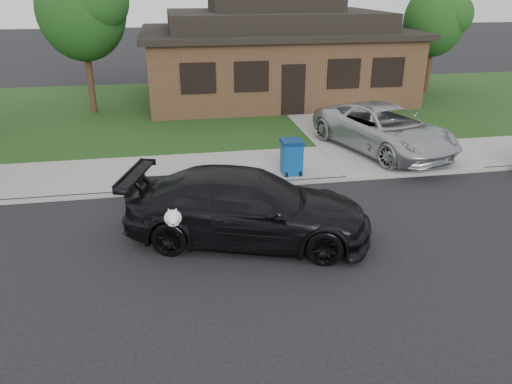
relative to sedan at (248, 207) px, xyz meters
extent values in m
plane|color=black|center=(-0.32, -0.46, -0.80)|extent=(120.00, 120.00, 0.00)
cube|color=gray|center=(-0.32, 4.54, -0.74)|extent=(60.00, 3.00, 0.12)
cube|color=gray|center=(-0.32, 3.04, -0.74)|extent=(60.00, 0.12, 0.12)
cube|color=#193814|center=(-0.32, 12.54, -0.73)|extent=(60.00, 13.00, 0.13)
cube|color=gray|center=(5.68, 9.54, -0.73)|extent=(4.50, 13.00, 0.14)
imported|color=black|center=(0.01, 0.00, 0.00)|extent=(5.89, 3.74, 1.59)
ellipsoid|color=white|center=(-1.66, -1.02, 0.36)|extent=(0.34, 0.40, 0.30)
sphere|color=white|center=(-1.66, -1.25, 0.46)|extent=(0.26, 0.26, 0.26)
cube|color=white|center=(-1.66, -1.37, 0.41)|extent=(0.09, 0.12, 0.08)
sphere|color=black|center=(-1.66, -1.43, 0.41)|extent=(0.04, 0.04, 0.04)
cone|color=white|center=(-1.73, -1.20, 0.59)|extent=(0.11, 0.11, 0.14)
cone|color=white|center=(-1.60, -1.20, 0.59)|extent=(0.11, 0.11, 0.14)
imported|color=#ABAEB2|center=(5.50, 5.22, 0.10)|extent=(4.03, 5.92, 1.51)
cube|color=#0C438D|center=(1.92, 3.64, -0.21)|extent=(0.58, 0.58, 0.94)
cube|color=navy|center=(1.92, 3.64, 0.31)|extent=(0.63, 0.63, 0.10)
cylinder|color=black|center=(1.71, 3.35, -0.60)|extent=(0.05, 0.15, 0.15)
cylinder|color=black|center=(2.13, 3.35, -0.60)|extent=(0.05, 0.15, 0.15)
cube|color=#422B1C|center=(3.68, 14.54, 0.83)|extent=(12.00, 8.00, 3.00)
cube|color=black|center=(3.68, 14.54, 2.46)|extent=(12.60, 8.60, 0.25)
cube|color=black|center=(3.68, 14.54, 2.98)|extent=(10.00, 6.50, 0.80)
cube|color=black|center=(3.68, 14.54, 3.68)|extent=(6.00, 3.50, 0.60)
cube|color=black|center=(3.68, 10.51, 0.43)|extent=(1.00, 0.06, 2.10)
cube|color=black|center=(-0.32, 10.52, 1.03)|extent=(1.30, 0.05, 1.10)
cube|color=black|center=(1.88, 10.52, 1.03)|extent=(1.30, 0.05, 1.10)
cube|color=black|center=(5.88, 10.52, 1.03)|extent=(1.30, 0.05, 1.10)
cube|color=black|center=(7.88, 10.52, 1.03)|extent=(1.30, 0.05, 1.10)
cylinder|color=#332114|center=(-4.82, 12.54, 0.57)|extent=(0.28, 0.28, 2.48)
ellipsoid|color=#143811|center=(-4.82, 12.54, 3.61)|extent=(3.60, 3.60, 4.14)
sphere|color=#26591E|center=(-4.10, 12.00, 3.97)|extent=(2.52, 2.52, 2.52)
cylinder|color=#332114|center=(11.68, 14.04, 0.35)|extent=(0.28, 0.28, 2.03)
ellipsoid|color=#143811|center=(11.68, 14.04, 2.86)|extent=(3.00, 3.00, 3.45)
sphere|color=#26591E|center=(12.28, 13.59, 3.16)|extent=(2.10, 2.10, 2.10)
camera|label=1|loc=(-1.61, -10.02, 4.65)|focal=35.00mm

